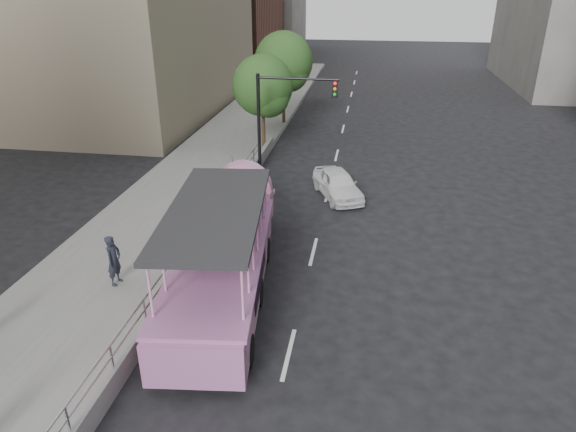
{
  "coord_description": "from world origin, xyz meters",
  "views": [
    {
      "loc": [
        2.8,
        -13.21,
        9.49
      ],
      "look_at": [
        0.34,
        1.99,
        2.37
      ],
      "focal_mm": 32.0,
      "sensor_mm": 36.0,
      "label": 1
    }
  ],
  "objects_px": {
    "duck_boat": "(226,250)",
    "parking_sign": "(233,177)",
    "street_tree_far": "(285,64)",
    "traffic_signal": "(281,108)",
    "car": "(338,184)",
    "street_tree_near": "(264,88)",
    "pedestrian_near": "(114,260)"
  },
  "relations": [
    {
      "from": "car",
      "to": "street_tree_near",
      "type": "height_order",
      "value": "street_tree_near"
    },
    {
      "from": "duck_boat",
      "to": "street_tree_far",
      "type": "xyz_separation_m",
      "value": [
        -1.48,
        20.65,
        3.01
      ]
    },
    {
      "from": "parking_sign",
      "to": "street_tree_near",
      "type": "height_order",
      "value": "street_tree_near"
    },
    {
      "from": "duck_boat",
      "to": "traffic_signal",
      "type": "xyz_separation_m",
      "value": [
        -0.08,
        11.22,
        2.2
      ]
    },
    {
      "from": "pedestrian_near",
      "to": "traffic_signal",
      "type": "height_order",
      "value": "traffic_signal"
    },
    {
      "from": "car",
      "to": "street_tree_near",
      "type": "bearing_deg",
      "value": 103.19
    },
    {
      "from": "duck_boat",
      "to": "street_tree_far",
      "type": "distance_m",
      "value": 20.92
    },
    {
      "from": "duck_boat",
      "to": "parking_sign",
      "type": "relative_size",
      "value": 4.33
    },
    {
      "from": "parking_sign",
      "to": "car",
      "type": "bearing_deg",
      "value": 27.72
    },
    {
      "from": "duck_boat",
      "to": "traffic_signal",
      "type": "bearing_deg",
      "value": 90.4
    },
    {
      "from": "traffic_signal",
      "to": "street_tree_far",
      "type": "xyz_separation_m",
      "value": [
        -1.4,
        9.43,
        0.81
      ]
    },
    {
      "from": "pedestrian_near",
      "to": "street_tree_far",
      "type": "xyz_separation_m",
      "value": [
        2.03,
        21.68,
        3.14
      ]
    },
    {
      "from": "duck_boat",
      "to": "parking_sign",
      "type": "xyz_separation_m",
      "value": [
        -1.34,
        6.0,
        0.29
      ]
    },
    {
      "from": "car",
      "to": "street_tree_far",
      "type": "distance_m",
      "value": 13.63
    },
    {
      "from": "car",
      "to": "street_tree_far",
      "type": "bearing_deg",
      "value": 86.4
    },
    {
      "from": "car",
      "to": "pedestrian_near",
      "type": "xyz_separation_m",
      "value": [
        -6.64,
        -9.37,
        0.51
      ]
    },
    {
      "from": "car",
      "to": "pedestrian_near",
      "type": "distance_m",
      "value": 11.5
    },
    {
      "from": "traffic_signal",
      "to": "street_tree_far",
      "type": "bearing_deg",
      "value": 98.43
    },
    {
      "from": "duck_boat",
      "to": "parking_sign",
      "type": "bearing_deg",
      "value": 102.56
    },
    {
      "from": "car",
      "to": "street_tree_far",
      "type": "relative_size",
      "value": 0.6
    },
    {
      "from": "street_tree_near",
      "to": "street_tree_far",
      "type": "xyz_separation_m",
      "value": [
        0.2,
        6.0,
        0.49
      ]
    },
    {
      "from": "car",
      "to": "pedestrian_near",
      "type": "bearing_deg",
      "value": -149.4
    },
    {
      "from": "duck_boat",
      "to": "street_tree_near",
      "type": "relative_size",
      "value": 1.88
    },
    {
      "from": "car",
      "to": "parking_sign",
      "type": "height_order",
      "value": "parking_sign"
    },
    {
      "from": "parking_sign",
      "to": "traffic_signal",
      "type": "xyz_separation_m",
      "value": [
        1.26,
        5.22,
        1.92
      ]
    },
    {
      "from": "street_tree_near",
      "to": "pedestrian_near",
      "type": "bearing_deg",
      "value": -96.67
    },
    {
      "from": "traffic_signal",
      "to": "street_tree_near",
      "type": "bearing_deg",
      "value": 114.98
    },
    {
      "from": "car",
      "to": "street_tree_near",
      "type": "distance_m",
      "value": 8.53
    },
    {
      "from": "car",
      "to": "traffic_signal",
      "type": "bearing_deg",
      "value": 113.99
    },
    {
      "from": "duck_boat",
      "to": "traffic_signal",
      "type": "height_order",
      "value": "traffic_signal"
    },
    {
      "from": "car",
      "to": "parking_sign",
      "type": "relative_size",
      "value": 1.56
    },
    {
      "from": "parking_sign",
      "to": "street_tree_far",
      "type": "height_order",
      "value": "street_tree_far"
    }
  ]
}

